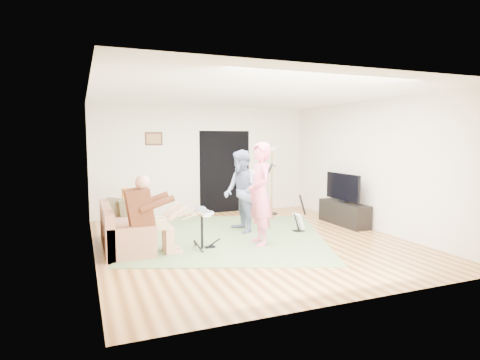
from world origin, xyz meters
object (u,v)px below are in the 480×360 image
Objects in this scene: singer at (260,194)px; guitar_spare at (299,221)px; torchiere_lamp at (272,168)px; dining_chair at (134,215)px; sofa at (121,233)px; tv_cabinet at (344,213)px; television at (343,187)px; guitarist at (241,191)px; drum_kit at (202,232)px.

guitar_spare is at bearing 122.71° from singer.
torchiere_lamp reaches higher than dining_chair.
sofa is at bearing -154.50° from torchiere_lamp.
torchiere_lamp is at bearing 118.73° from tv_cabinet.
torchiere_lamp is at bearing 117.43° from television.
torchiere_lamp is (3.84, 1.83, 0.91)m from sofa.
dining_chair is (-3.46, -0.52, -0.85)m from torchiere_lamp.
singer is at bearing -2.23° from guitarist.
sofa is 1.37m from dining_chair.
singer is 1.09× the size of torchiere_lamp.
drum_kit is 2.27m from guitar_spare.
torchiere_lamp is 1.49× the size of television.
sofa is at bearing 153.14° from drum_kit.
guitarist is 1.48× the size of television.
dining_chair is at bearing 164.82° from tv_cabinet.
guitar_spare is at bearing -168.62° from television.
singer is 2.67m from tv_cabinet.
sofa is 1.65× the size of television.
guitarist is 2.31m from dining_chair.
drum_kit is 0.92× the size of guitar_spare.
guitarist is at bearing -177.12° from singer.
guitarist is 1.20× the size of tv_cabinet.
guitar_spare is 0.55× the size of tv_cabinet.
torchiere_lamp is 1.20× the size of tv_cabinet.
sofa is 2.61× the size of drum_kit.
singer is 1.01m from guitarist.
drum_kit is at bearing -166.81° from guitar_spare.
singer is 2.54m from television.
tv_cabinet is (4.40, -1.19, -0.06)m from dining_chair.
television reaches higher than dining_chair.
dining_chair is at bearing 114.61° from drum_kit.
guitarist reaches higher than sofa.
guitarist is (0.04, 1.01, -0.08)m from singer.
singer is 1.10× the size of guitarist.
television is (3.45, 0.77, 0.54)m from drum_kit.
television is at bearing 180.00° from tv_cabinet.
guitarist reaches higher than tv_cabinet.
singer is 2.11× the size of dining_chair.
torchiere_lamp is 1.96m from television.
torchiere_lamp is at bearing -10.98° from dining_chair.
drum_kit is at bearing -84.96° from dining_chair.
guitar_spare is at bearing -169.05° from tv_cabinet.
tv_cabinet is at bearing 114.41° from singer.
dining_chair is at bearing 164.66° from television.
singer is (1.06, -0.08, 0.61)m from drum_kit.
guitarist is (2.38, 0.28, 0.59)m from sofa.
torchiere_lamp reaches higher than guitar_spare.
tv_cabinet is at bearing 10.95° from guitar_spare.
singer is (2.34, -0.73, 0.67)m from sofa.
guitar_spare reaches higher than drum_kit.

